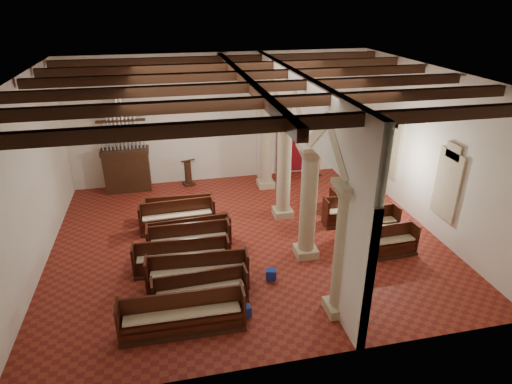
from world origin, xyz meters
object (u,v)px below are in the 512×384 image
object	(u,v)px
processional_banner	(320,161)
aisle_pew_0	(390,245)
lectern	(188,174)
pipe_organ	(126,162)
nave_pew_0	(183,319)

from	to	relation	value
processional_banner	aisle_pew_0	distance (m)	7.32
processional_banner	aisle_pew_0	world-z (taller)	processional_banner
lectern	processional_banner	bearing A→B (deg)	-20.11
pipe_organ	aisle_pew_0	distance (m)	11.93
pipe_organ	processional_banner	world-z (taller)	pipe_organ
nave_pew_0	aisle_pew_0	size ratio (longest dim) A/B	1.78
processional_banner	lectern	bearing A→B (deg)	-162.05
aisle_pew_0	pipe_organ	bearing A→B (deg)	138.32
pipe_organ	nave_pew_0	bearing A→B (deg)	-79.10
nave_pew_0	aisle_pew_0	bearing A→B (deg)	18.28
lectern	processional_banner	xyz separation A→B (m)	(6.53, -0.23, 0.21)
pipe_organ	processional_banner	bearing A→B (deg)	-1.47
pipe_organ	nave_pew_0	world-z (taller)	pipe_organ
pipe_organ	lectern	world-z (taller)	pipe_organ
nave_pew_0	aisle_pew_0	distance (m)	7.65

